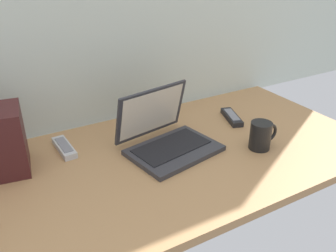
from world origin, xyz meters
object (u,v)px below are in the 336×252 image
remote_control_near (232,117)px  remote_control_far (64,147)px  laptop (166,137)px  coffee_mug (261,135)px

remote_control_near → remote_control_far: bearing=171.9°
laptop → remote_control_near: laptop is taller
laptop → remote_control_near: size_ratio=2.10×
coffee_mug → remote_control_near: 0.25m
remote_control_near → laptop: bearing=-169.3°
laptop → coffee_mug: size_ratio=2.94×
laptop → remote_control_far: 0.37m
remote_control_near → remote_control_far: 0.70m
laptop → remote_control_near: bearing=10.7°
laptop → coffee_mug: bearing=-30.0°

